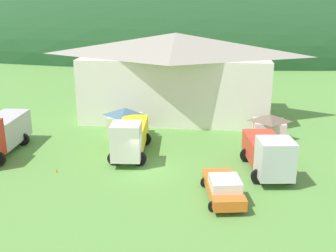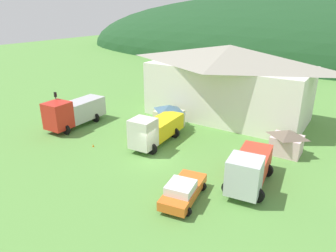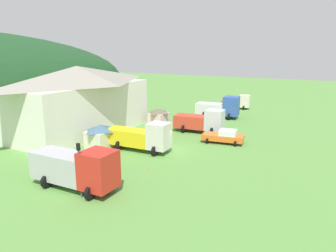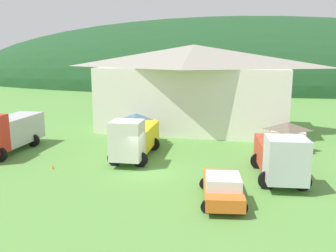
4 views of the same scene
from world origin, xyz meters
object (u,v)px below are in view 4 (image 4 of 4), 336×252
traffic_cone_near_pickup (53,169)px  service_pickup_orange (222,187)px  play_shed_pink (287,136)px  play_shed_cream (137,128)px  depot_building (193,86)px  crane_truck_red (5,131)px  tow_truck_silver (280,156)px  flatbed_truck_yellow (135,138)px

traffic_cone_near_pickup → service_pickup_orange: bearing=-13.5°
play_shed_pink → play_shed_cream: bearing=-179.2°
depot_building → play_shed_cream: 8.84m
play_shed_pink → crane_truck_red: bearing=-165.0°
depot_building → play_shed_pink: depot_building is taller
depot_building → service_pickup_orange: (4.78, -18.90, -3.79)m
play_shed_pink → service_pickup_orange: (-4.37, -11.91, -0.44)m
play_shed_cream → play_shed_pink: play_shed_cream is taller
depot_building → tow_truck_silver: (8.09, -14.54, -3.00)m
depot_building → service_pickup_orange: size_ratio=3.96×
service_pickup_orange → play_shed_cream: bearing=-152.6°
play_shed_pink → flatbed_truck_yellow: (-11.77, -4.98, 0.37)m
flatbed_truck_yellow → traffic_cone_near_pickup: 6.48m
crane_truck_red → play_shed_cream: bearing=119.8°
flatbed_truck_yellow → play_shed_pink: bearing=109.2°
play_shed_pink → tow_truck_silver: size_ratio=0.43×
crane_truck_red → tow_truck_silver: 21.59m
play_shed_cream → tow_truck_silver: (12.11, -7.37, 0.23)m
play_shed_cream → traffic_cone_near_pickup: 9.53m
service_pickup_orange → crane_truck_red: bearing=-117.2°
depot_building → tow_truck_silver: 16.91m
play_shed_pink → crane_truck_red: 23.40m
play_shed_cream → tow_truck_silver: size_ratio=0.46×
play_shed_cream → traffic_cone_near_pickup: bearing=-111.4°
depot_building → traffic_cone_near_pickup: size_ratio=34.83×
depot_building → service_pickup_orange: depot_building is taller
play_shed_cream → flatbed_truck_yellow: size_ratio=0.41×
depot_building → play_shed_pink: size_ratio=6.95×
depot_building → tow_truck_silver: depot_building is taller
tow_truck_silver → traffic_cone_near_pickup: 15.70m
flatbed_truck_yellow → service_pickup_orange: 10.18m
traffic_cone_near_pickup → flatbed_truck_yellow: bearing=39.5°
depot_building → flatbed_truck_yellow: depot_building is taller
tow_truck_silver → traffic_cone_near_pickup: (-15.55, -1.41, -1.63)m
service_pickup_orange → traffic_cone_near_pickup: (-12.24, 2.95, -0.83)m
depot_building → traffic_cone_near_pickup: 18.21m
traffic_cone_near_pickup → play_shed_pink: bearing=28.4°
crane_truck_red → flatbed_truck_yellow: bearing=93.6°
flatbed_truck_yellow → service_pickup_orange: size_ratio=1.47×
crane_truck_red → tow_truck_silver: bearing=83.9°
play_shed_cream → crane_truck_red: bearing=-148.1°
play_shed_pink → crane_truck_red: size_ratio=0.38×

